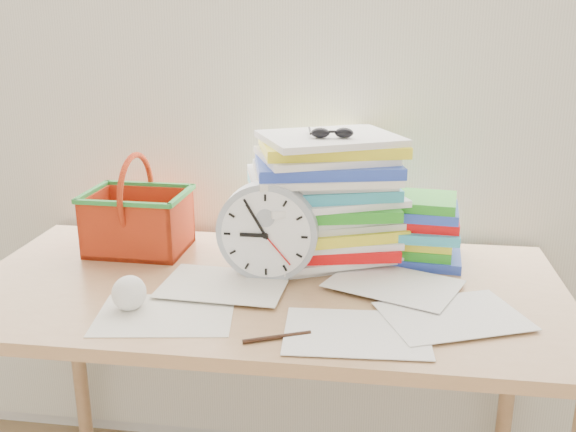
# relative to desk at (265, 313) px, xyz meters

# --- Properties ---
(curtain) EXTENTS (2.40, 0.01, 2.50)m
(curtain) POSITION_rel_desk_xyz_m (0.00, 0.38, 0.62)
(curtain) COLOR silver
(curtain) RESTS_ON room_shell
(desk) EXTENTS (1.40, 0.70, 0.75)m
(desk) POSITION_rel_desk_xyz_m (0.00, 0.00, 0.00)
(desk) COLOR #A97B4F
(desk) RESTS_ON ground
(paper_stack) EXTENTS (0.45, 0.41, 0.33)m
(paper_stack) POSITION_rel_desk_xyz_m (0.12, 0.19, 0.24)
(paper_stack) COLOR white
(paper_stack) RESTS_ON desk
(clock) EXTENTS (0.24, 0.05, 0.24)m
(clock) POSITION_rel_desk_xyz_m (0.00, 0.03, 0.19)
(clock) COLOR #9EA6B1
(clock) RESTS_ON desk
(sunglasses) EXTENTS (0.13, 0.11, 0.03)m
(sunglasses) POSITION_rel_desk_xyz_m (0.14, 0.14, 0.41)
(sunglasses) COLOR black
(sunglasses) RESTS_ON paper_stack
(book_stack) EXTENTS (0.31, 0.25, 0.17)m
(book_stack) POSITION_rel_desk_xyz_m (0.35, 0.22, 0.16)
(book_stack) COLOR white
(book_stack) RESTS_ON desk
(basket) EXTENTS (0.26, 0.21, 0.26)m
(basket) POSITION_rel_desk_xyz_m (-0.37, 0.18, 0.20)
(basket) COLOR red
(basket) RESTS_ON desk
(crumpled_ball) EXTENTS (0.08, 0.08, 0.08)m
(crumpled_ball) POSITION_rel_desk_xyz_m (-0.26, -0.17, 0.11)
(crumpled_ball) COLOR white
(crumpled_ball) RESTS_ON desk
(pen) EXTENTS (0.13, 0.06, 0.01)m
(pen) POSITION_rel_desk_xyz_m (0.07, -0.26, 0.08)
(pen) COLOR black
(pen) RESTS_ON desk
(scattered_papers) EXTENTS (1.26, 0.42, 0.02)m
(scattered_papers) POSITION_rel_desk_xyz_m (0.00, 0.00, 0.08)
(scattered_papers) COLOR white
(scattered_papers) RESTS_ON desk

